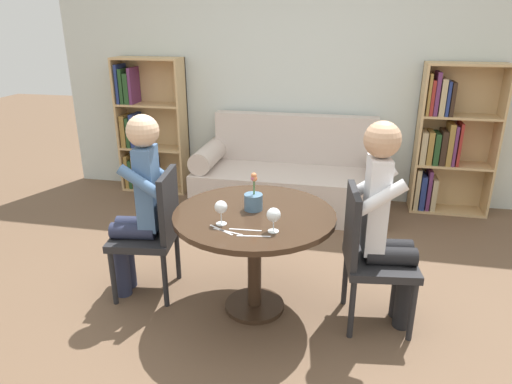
% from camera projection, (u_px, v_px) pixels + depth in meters
% --- Properties ---
extents(ground_plane, '(16.00, 16.00, 0.00)m').
position_uv_depth(ground_plane, '(255.00, 307.00, 3.10)').
color(ground_plane, brown).
extents(back_wall, '(5.20, 0.05, 2.70)m').
position_uv_depth(back_wall, '(299.00, 70.00, 4.65)').
color(back_wall, silver).
rests_on(back_wall, ground_plane).
extents(round_table, '(1.02, 1.02, 0.70)m').
position_uv_depth(round_table, '(254.00, 230.00, 2.90)').
color(round_table, '#382619').
rests_on(round_table, ground_plane).
extents(couch, '(1.90, 0.80, 0.92)m').
position_uv_depth(couch, '(291.00, 179.00, 4.63)').
color(couch, beige).
rests_on(couch, ground_plane).
extents(bookshelf_left, '(0.74, 0.28, 1.46)m').
position_uv_depth(bookshelf_left, '(146.00, 132.00, 5.07)').
color(bookshelf_left, tan).
rests_on(bookshelf_left, ground_plane).
extents(bookshelf_right, '(0.74, 0.28, 1.46)m').
position_uv_depth(bookshelf_right, '(445.00, 142.00, 4.45)').
color(bookshelf_right, tan).
rests_on(bookshelf_right, ground_plane).
extents(chair_left, '(0.47, 0.47, 0.90)m').
position_uv_depth(chair_left, '(154.00, 228.00, 3.12)').
color(chair_left, '#232326').
rests_on(chair_left, ground_plane).
extents(chair_right, '(0.47, 0.47, 0.90)m').
position_uv_depth(chair_right, '(369.00, 252.00, 2.80)').
color(chair_right, '#232326').
rests_on(chair_right, ground_plane).
extents(person_left, '(0.44, 0.37, 1.28)m').
position_uv_depth(person_left, '(138.00, 202.00, 3.05)').
color(person_left, '#282D47').
rests_on(person_left, ground_plane).
extents(person_right, '(0.44, 0.37, 1.31)m').
position_uv_depth(person_right, '(386.00, 221.00, 2.73)').
color(person_right, black).
rests_on(person_right, ground_plane).
extents(wine_glass_left, '(0.08, 0.08, 0.15)m').
position_uv_depth(wine_glass_left, '(221.00, 208.00, 2.66)').
color(wine_glass_left, white).
rests_on(wine_glass_left, round_table).
extents(wine_glass_right, '(0.08, 0.08, 0.14)m').
position_uv_depth(wine_glass_right, '(274.00, 216.00, 2.57)').
color(wine_glass_right, white).
rests_on(wine_glass_right, round_table).
extents(flower_vase, '(0.12, 0.12, 0.25)m').
position_uv_depth(flower_vase, '(253.00, 200.00, 2.88)').
color(flower_vase, slate).
rests_on(flower_vase, round_table).
extents(knife_left_setting, '(0.19, 0.06, 0.00)m').
position_uv_depth(knife_left_setting, '(228.00, 232.00, 2.60)').
color(knife_left_setting, silver).
rests_on(knife_left_setting, round_table).
extents(fork_left_setting, '(0.19, 0.04, 0.00)m').
position_uv_depth(fork_left_setting, '(254.00, 236.00, 2.54)').
color(fork_left_setting, silver).
rests_on(fork_left_setting, round_table).
extents(knife_right_setting, '(0.17, 0.11, 0.00)m').
position_uv_depth(knife_right_setting, '(221.00, 230.00, 2.62)').
color(knife_right_setting, silver).
rests_on(knife_right_setting, round_table).
extents(fork_right_setting, '(0.19, 0.02, 0.00)m').
position_uv_depth(fork_right_setting, '(246.00, 230.00, 2.62)').
color(fork_right_setting, silver).
rests_on(fork_right_setting, round_table).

